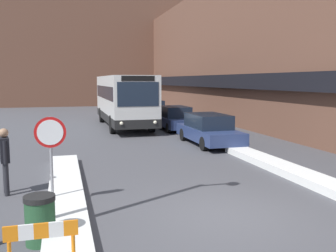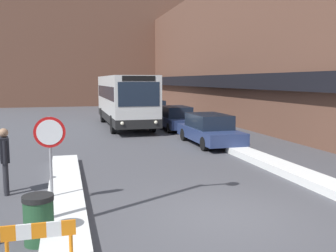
{
  "view_description": "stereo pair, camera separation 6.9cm",
  "coord_description": "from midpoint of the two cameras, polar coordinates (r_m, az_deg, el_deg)",
  "views": [
    {
      "loc": [
        -3.6,
        -7.61,
        3.11
      ],
      "look_at": [
        -0.14,
        4.67,
        1.55
      ],
      "focal_mm": 40.0,
      "sensor_mm": 36.0,
      "label": 1
    },
    {
      "loc": [
        -3.53,
        -7.63,
        3.11
      ],
      "look_at": [
        -0.14,
        4.67,
        1.55
      ],
      "focal_mm": 40.0,
      "sensor_mm": 36.0,
      "label": 2
    }
  ],
  "objects": [
    {
      "name": "building_row_right",
      "position": [
        34.47,
        7.58,
        10.44
      ],
      "size": [
        5.5,
        60.0,
        10.52
      ],
      "color": "brown",
      "rests_on": "ground_plane"
    },
    {
      "name": "parked_car_front",
      "position": [
        18.32,
        6.1,
        -0.51
      ],
      "size": [
        1.87,
        4.78,
        1.48
      ],
      "color": "navy",
      "rests_on": "ground_plane"
    },
    {
      "name": "construction_barricade",
      "position": [
        6.32,
        -19.0,
        -16.14
      ],
      "size": [
        1.1,
        0.06,
        0.94
      ],
      "color": "orange",
      "rests_on": "ground_plane"
    },
    {
      "name": "ground_plane",
      "position": [
        8.97,
        9.02,
        -13.4
      ],
      "size": [
        160.0,
        160.0,
        0.0
      ],
      "primitive_type": "plane",
      "color": "#47474C"
    },
    {
      "name": "snow_bank_left",
      "position": [
        10.4,
        -15.47,
        -10.02
      ],
      "size": [
        0.9,
        9.56,
        0.23
      ],
      "color": "silver",
      "rests_on": "ground_plane"
    },
    {
      "name": "pedestrian",
      "position": [
        11.11,
        -23.78,
        -4.06
      ],
      "size": [
        0.32,
        0.58,
        1.83
      ],
      "rotation": [
        0.0,
        0.0,
        -1.38
      ],
      "color": "#232328",
      "rests_on": "ground_plane"
    },
    {
      "name": "parked_car_back",
      "position": [
        29.8,
        -2.55,
        2.43
      ],
      "size": [
        1.83,
        4.2,
        1.54
      ],
      "color": "navy",
      "rests_on": "ground_plane"
    },
    {
      "name": "stop_sign",
      "position": [
        9.63,
        -17.66,
        -2.31
      ],
      "size": [
        0.76,
        0.08,
        2.23
      ],
      "color": "gray",
      "rests_on": "ground_plane"
    },
    {
      "name": "snow_bank_right",
      "position": [
        12.59,
        19.7,
        -7.15
      ],
      "size": [
        0.9,
        9.73,
        0.25
      ],
      "color": "silver",
      "rests_on": "ground_plane"
    },
    {
      "name": "building_backdrop_far",
      "position": [
        50.25,
        -11.82,
        10.79
      ],
      "size": [
        26.0,
        8.0,
        13.19
      ],
      "color": "brown",
      "rests_on": "ground_plane"
    },
    {
      "name": "city_bus",
      "position": [
        25.31,
        -6.86,
        4.03
      ],
      "size": [
        2.63,
        10.25,
        3.4
      ],
      "color": "silver",
      "rests_on": "ground_plane"
    },
    {
      "name": "parked_car_middle",
      "position": [
        23.63,
        1.0,
        1.19
      ],
      "size": [
        1.82,
        4.24,
        1.48
      ],
      "color": "navy",
      "rests_on": "ground_plane"
    },
    {
      "name": "trash_bin",
      "position": [
        7.73,
        -19.15,
        -13.32
      ],
      "size": [
        0.59,
        0.59,
        0.95
      ],
      "color": "#234C2D",
      "rests_on": "ground_plane"
    }
  ]
}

